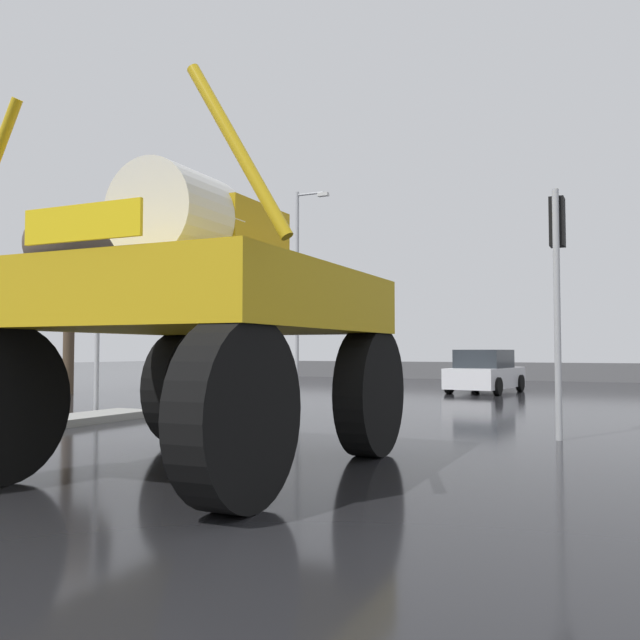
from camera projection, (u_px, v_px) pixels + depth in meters
ground_plane at (418, 401)px, 19.65m from camera, size 120.00×120.00×0.00m
oversize_sprayer at (205, 315)px, 8.47m from camera, size 4.32×5.48×4.26m
sedan_ahead at (485, 372)px, 23.83m from camera, size 2.22×4.26×1.52m
traffic_signal_near_left at (103, 295)px, 15.75m from camera, size 0.24×0.54×3.82m
traffic_signal_near_right at (557, 258)px, 11.32m from camera, size 0.24×0.54×4.18m
streetlight_far_left at (299, 278)px, 31.15m from camera, size 1.70×0.24×8.91m
bare_tree_left at (70, 247)px, 23.35m from camera, size 3.11×3.11×6.50m
roadside_barrier at (513, 371)px, 33.66m from camera, size 31.31×0.24×0.90m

